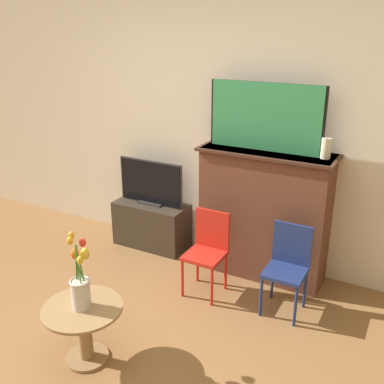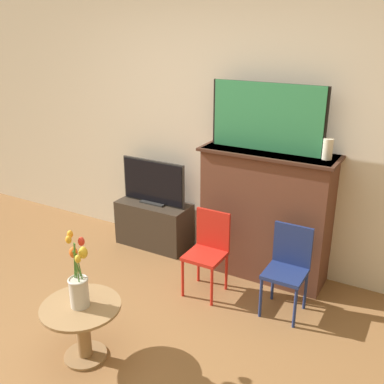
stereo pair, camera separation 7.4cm
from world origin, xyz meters
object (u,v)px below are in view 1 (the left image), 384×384
(chair_blue, at_px, (288,263))
(vase_tulips, at_px, (80,284))
(painting, at_px, (265,117))
(chair_red, at_px, (208,247))
(tv_monitor, at_px, (151,183))

(chair_blue, height_order, vase_tulips, vase_tulips)
(painting, height_order, chair_red, painting)
(chair_red, distance_m, vase_tulips, 1.23)
(chair_red, height_order, chair_blue, same)
(painting, relative_size, chair_blue, 1.38)
(tv_monitor, distance_m, vase_tulips, 1.73)
(chair_red, bearing_deg, tv_monitor, 151.05)
(chair_blue, xyz_separation_m, vase_tulips, (-1.03, -1.22, 0.18))
(painting, relative_size, vase_tulips, 1.99)
(painting, distance_m, chair_blue, 1.20)
(painting, xyz_separation_m, vase_tulips, (-0.62, -1.66, -0.86))
(chair_blue, bearing_deg, tv_monitor, 164.55)
(chair_red, xyz_separation_m, vase_tulips, (-0.35, -1.16, 0.18))
(painting, height_order, vase_tulips, painting)
(tv_monitor, xyz_separation_m, vase_tulips, (0.53, -1.65, -0.09))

